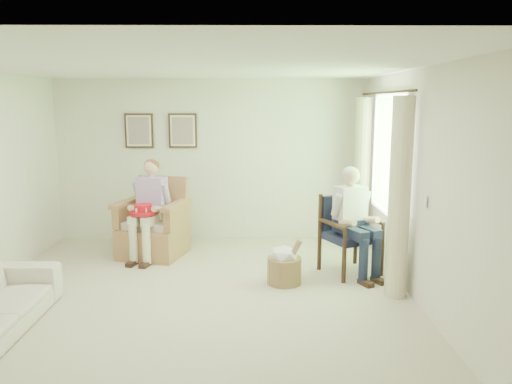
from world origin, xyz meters
TOP-DOWN VIEW (x-y plane):
  - floor at (0.00, 0.00)m, footprint 5.50×5.50m
  - back_wall at (0.00, 2.75)m, footprint 5.00×0.04m
  - front_wall at (0.00, -2.75)m, footprint 5.00×0.04m
  - right_wall at (2.50, 0.00)m, footprint 0.04×5.50m
  - ceiling at (0.00, 0.00)m, footprint 5.00×5.50m
  - window at (2.46, 1.20)m, footprint 0.13×2.50m
  - curtain_left at (2.33, 0.22)m, footprint 0.34×0.34m
  - curtain_right at (2.33, 2.18)m, footprint 0.34×0.34m
  - framed_print_left at (-1.15, 2.71)m, footprint 0.45×0.05m
  - framed_print_right at (-0.45, 2.71)m, footprint 0.45×0.05m
  - wicker_armchair at (-0.79, 1.82)m, footprint 0.89×0.88m
  - wood_armchair at (1.95, 1.08)m, footprint 0.65×0.61m
  - person_wicker at (-0.79, 1.67)m, footprint 0.40×0.62m
  - person_dark at (1.95, 0.92)m, footprint 0.40×0.63m
  - red_hat at (-0.86, 1.47)m, footprint 0.37×0.37m
  - hatbox at (1.06, 0.60)m, footprint 0.54×0.54m

SIDE VIEW (x-z plane):
  - floor at x=0.00m, z-range 0.00..0.00m
  - hatbox at x=1.06m, z-range -0.07..0.56m
  - wicker_armchair at x=-0.79m, z-range -0.21..0.93m
  - wood_armchair at x=1.95m, z-range 0.05..1.05m
  - red_hat at x=-0.86m, z-range 0.67..0.81m
  - person_dark at x=1.95m, z-range 0.12..1.51m
  - person_wicker at x=-0.79m, z-range 0.13..1.53m
  - curtain_left at x=2.33m, z-range 0.00..2.30m
  - curtain_right at x=2.33m, z-range 0.00..2.30m
  - back_wall at x=0.00m, z-range 0.00..2.60m
  - front_wall at x=0.00m, z-range 0.00..2.60m
  - right_wall at x=2.50m, z-range 0.00..2.60m
  - window at x=2.46m, z-range 0.77..2.40m
  - framed_print_left at x=-1.15m, z-range 1.51..2.06m
  - framed_print_right at x=-0.45m, z-range 1.51..2.06m
  - ceiling at x=0.00m, z-range 2.59..2.61m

